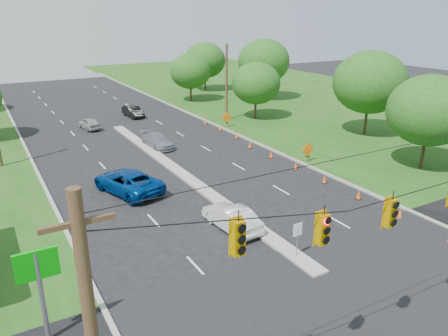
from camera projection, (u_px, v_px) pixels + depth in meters
ground at (386, 324)px, 18.40m from camera, size 160.00×160.00×0.00m
grass_right at (429, 129)px, 48.76m from camera, size 40.00×160.00×0.06m
cross_street at (386, 324)px, 18.40m from camera, size 160.00×14.00×0.02m
curb_left at (32, 162)px, 38.19m from camera, size 0.25×110.00×0.16m
curb_right at (230, 132)px, 47.63m from camera, size 0.25×110.00×0.16m
median at (180, 173)px, 35.56m from camera, size 1.00×34.00×0.18m
median_sign at (297, 234)px, 22.81m from camera, size 0.55×0.06×2.05m
signal_span at (424, 228)px, 15.88m from camera, size 25.60×0.32×9.00m
utility_pole_far_right at (227, 83)px, 51.32m from camera, size 0.28×0.28×9.00m
cone_1 at (400, 213)px, 27.67m from camera, size 0.32×0.32×0.70m
cone_2 at (359, 194)px, 30.53m from camera, size 0.32×0.32×0.70m
cone_3 at (325, 179)px, 33.39m from camera, size 0.32×0.32×0.70m
cone_4 at (296, 166)px, 36.25m from camera, size 0.32×0.32×0.70m
cone_5 at (271, 154)px, 39.11m from camera, size 0.32×0.32×0.70m
cone_6 at (250, 145)px, 41.97m from camera, size 0.32×0.32×0.70m
cone_7 at (236, 135)px, 45.11m from camera, size 0.32×0.32×0.70m
cone_8 at (220, 128)px, 47.97m from camera, size 0.32×0.32×0.70m
cone_9 at (205, 121)px, 50.83m from camera, size 0.32×0.32×0.70m
work_sign_1 at (308, 150)px, 37.78m from camera, size 1.27×0.58×1.37m
work_sign_2 at (227, 118)px, 49.22m from camera, size 1.27×0.58×1.37m
tree_7 at (430, 110)px, 34.94m from camera, size 6.72×6.72×7.84m
tree_8 at (370, 82)px, 44.77m from camera, size 7.56×7.56×8.82m
tree_9 at (256, 83)px, 52.19m from camera, size 5.88×5.88×6.86m
tree_10 at (264, 61)px, 63.68m from camera, size 7.56×7.56×8.82m
tree_11 at (205, 60)px, 71.01m from camera, size 6.72×6.72×7.84m
tree_12 at (190, 71)px, 62.70m from camera, size 5.88×5.88×6.86m
white_sedan at (232, 218)px, 26.25m from camera, size 1.91×4.56×1.47m
blue_pickup at (128, 181)px, 31.55m from camera, size 4.41×6.56×1.67m
silver_car_far at (157, 141)px, 42.16m from camera, size 2.14×4.66×1.32m
silver_car_oncoming at (89, 123)px, 48.72m from camera, size 2.01×3.97×1.30m
dark_car_receding at (133, 111)px, 54.45m from camera, size 1.70×4.30×1.39m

